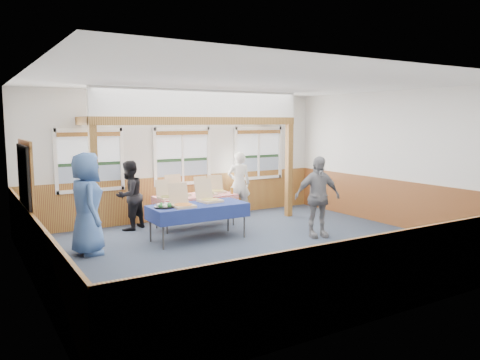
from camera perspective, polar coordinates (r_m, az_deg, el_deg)
name	(u,v)px	position (r m, az deg, el deg)	size (l,w,h in m)	color
floor	(257,250)	(9.21, 2.06, -8.47)	(8.00, 8.00, 0.00)	#282D41
ceiling	(258,82)	(8.89, 2.16, 11.80)	(8.00, 8.00, 0.00)	white
wall_back	(182,156)	(11.98, -7.12, 2.90)	(8.00, 8.00, 0.00)	silver
wall_front	(408,191)	(6.30, 19.84, -1.30)	(8.00, 8.00, 0.00)	silver
wall_left	(29,182)	(7.51, -24.33, -0.21)	(8.00, 8.00, 0.00)	silver
wall_right	(400,159)	(11.59, 18.90, 2.43)	(8.00, 8.00, 0.00)	silver
wainscot_back	(183,197)	(12.08, -7.00, -2.08)	(7.98, 0.05, 1.10)	brown
wainscot_front	(403,271)	(6.55, 19.27, -10.40)	(7.98, 0.05, 1.10)	brown
wainscot_left	(35,251)	(7.71, -23.74, -7.96)	(0.05, 6.98, 1.10)	brown
wainscot_right	(397,203)	(11.70, 18.61, -2.71)	(0.05, 6.98, 1.10)	brown
cased_opening	(26,209)	(8.48, -24.61, -3.21)	(0.06, 1.30, 2.10)	#383838
window_left	(90,157)	(11.20, -17.86, 2.72)	(1.56, 0.10, 1.46)	white
window_mid	(182,153)	(11.93, -7.05, 3.27)	(1.56, 0.10, 1.46)	white
window_right	(258,150)	(13.04, 2.23, 3.64)	(1.56, 0.10, 1.46)	white
post_left	(94,184)	(10.08, -17.33, -0.46)	(0.15, 0.15, 2.40)	#593D13
post_right	(289,171)	(12.26, 5.98, 1.13)	(0.15, 0.15, 2.40)	#593D13
cross_beam	(203,121)	(10.86, -4.59, 7.20)	(5.15, 0.18, 0.18)	#593D13
table_left	(198,207)	(9.84, -5.15, -3.26)	(2.06, 0.95, 0.76)	#383838
table_right	(195,197)	(11.04, -5.47, -2.14)	(1.88, 0.83, 0.76)	#383838
pizza_box_a	(182,204)	(9.55, -7.03, -2.86)	(0.42, 0.52, 0.46)	#CBB887
pizza_box_b	(209,198)	(10.11, -3.80, -2.26)	(0.49, 0.57, 0.47)	#CBB887
pizza_box_c	(167,196)	(10.63, -8.90, -1.90)	(0.39, 0.47, 0.41)	#CBB887
pizza_box_d	(178,192)	(11.05, -7.57, -1.50)	(0.48, 0.57, 0.47)	#CBB887
pizza_box_e	(206,192)	(11.06, -4.17, -1.47)	(0.47, 0.54, 0.42)	#CBB887
pizza_box_f	(217,190)	(11.44, -2.80, -1.18)	(0.46, 0.52, 0.40)	#CBB887
veggie_tray	(164,206)	(9.52, -9.22, -3.16)	(0.41, 0.41, 0.09)	black
drink_glass	(232,191)	(11.20, -1.00, -1.29)	(0.07, 0.07, 0.15)	#9A6019
woman_white	(239,184)	(12.38, -0.13, -0.44)	(0.61, 0.40, 1.68)	silver
woman_black	(129,195)	(10.99, -13.36, -1.84)	(0.77, 0.60, 1.59)	black
man_blue	(87,204)	(9.16, -18.17, -2.76)	(0.94, 0.61, 1.92)	#3E609B
person_grey	(317,197)	(10.15, 9.42, -2.04)	(1.02, 0.43, 1.75)	slate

